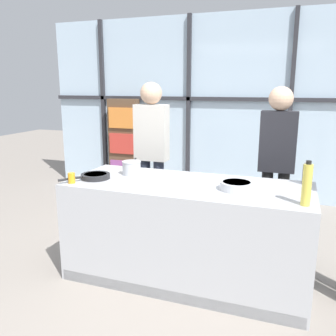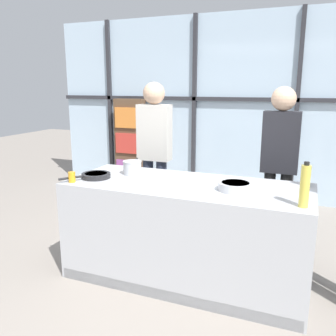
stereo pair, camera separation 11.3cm
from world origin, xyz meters
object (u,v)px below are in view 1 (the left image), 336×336
mixing_bowl (236,185)px  white_plate (245,183)px  spectator_far_left (152,146)px  pepper_grinder (306,174)px  frying_pan (95,176)px  juice_glass_near (72,178)px  oil_bottle (307,184)px  spectator_center_left (277,156)px  saucepan (132,167)px

mixing_bowl → white_plate: bearing=79.1°
spectator_far_left → pepper_grinder: 1.77m
frying_pan → juice_glass_near: size_ratio=4.55×
spectator_far_left → oil_bottle: bearing=145.0°
oil_bottle → juice_glass_near: oil_bottle is taller
spectator_center_left → pepper_grinder: size_ratio=8.25×
frying_pan → pepper_grinder: bearing=13.8°
mixing_bowl → oil_bottle: oil_bottle is taller
spectator_far_left → mixing_bowl: spectator_far_left is taller
saucepan → white_plate: 1.08m
spectator_far_left → white_plate: spectator_far_left is taller
saucepan → oil_bottle: bearing=-14.6°
mixing_bowl → oil_bottle: bearing=-23.0°
frying_pan → white_plate: (1.33, 0.28, -0.02)m
white_plate → juice_glass_near: juice_glass_near is taller
saucepan → white_plate: size_ratio=1.47×
spectator_far_left → saucepan: (0.10, -0.76, -0.08)m
juice_glass_near → spectator_center_left: bearing=36.2°
saucepan → juice_glass_near: saucepan is taller
spectator_center_left → frying_pan: bearing=33.2°
saucepan → mixing_bowl: bearing=-10.0°
oil_bottle → spectator_far_left: bearing=145.0°
saucepan → pepper_grinder: bearing=6.9°
white_plate → mixing_bowl: (-0.04, -0.21, 0.03)m
spectator_center_left → pepper_grinder: bearing=115.6°
spectator_far_left → pepper_grinder: spectator_far_left is taller
spectator_center_left → juice_glass_near: spectator_center_left is taller
spectator_center_left → mixing_bowl: spectator_center_left is taller
white_plate → spectator_far_left: bearing=148.0°
spectator_center_left → white_plate: spectator_center_left is taller
oil_bottle → juice_glass_near: (-1.93, -0.05, -0.11)m
frying_pan → oil_bottle: (1.81, -0.15, 0.13)m
white_plate → juice_glass_near: 1.52m
spectator_far_left → white_plate: size_ratio=7.95×
mixing_bowl → oil_bottle: (0.53, -0.22, 0.12)m
pepper_grinder → juice_glass_near: (-1.94, -0.65, -0.05)m
pepper_grinder → juice_glass_near: pepper_grinder is taller
saucepan → juice_glass_near: (-0.36, -0.46, -0.02)m
spectator_center_left → juice_glass_near: (-1.66, -1.22, -0.08)m
white_plate → mixing_bowl: 0.21m
spectator_far_left → saucepan: spectator_far_left is taller
spectator_center_left → white_plate: (-0.22, -0.74, -0.12)m
spectator_center_left → oil_bottle: 1.19m
mixing_bowl → frying_pan: bearing=-176.7°
oil_bottle → mixing_bowl: bearing=157.0°
spectator_far_left → frying_pan: 1.03m
spectator_far_left → frying_pan: (-0.15, -1.02, -0.12)m
frying_pan → pepper_grinder: (1.82, 0.45, 0.07)m
white_plate → mixing_bowl: bearing=-100.9°
white_plate → mixing_bowl: size_ratio=0.81×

